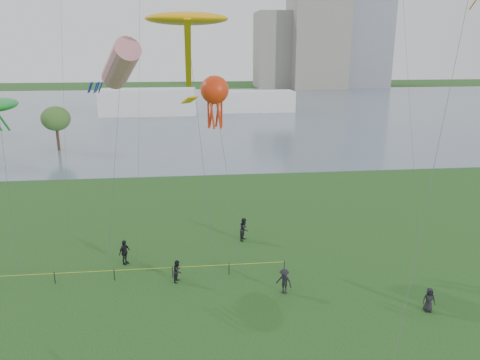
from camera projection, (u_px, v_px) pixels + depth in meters
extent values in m
cube|color=slate|center=(200.00, 111.00, 116.03)|extent=(400.00, 120.00, 0.08)
cube|color=gray|center=(317.00, 36.00, 174.89)|extent=(20.00, 20.00, 38.00)
cube|color=gray|center=(277.00, 50.00, 180.51)|extent=(16.00, 18.00, 28.00)
cube|color=silver|center=(149.00, 102.00, 109.15)|extent=(22.00, 8.00, 6.00)
cube|color=white|center=(257.00, 101.00, 114.93)|extent=(18.00, 7.00, 5.00)
cylinder|color=#352318|center=(58.00, 141.00, 72.14)|extent=(0.44, 0.44, 3.08)
ellipsoid|color=#3E6829|center=(56.00, 119.00, 71.18)|extent=(4.38, 4.38, 3.70)
cylinder|color=black|center=(55.00, 278.00, 31.99)|extent=(0.07, 0.07, 0.85)
cylinder|color=black|center=(114.00, 275.00, 32.42)|extent=(0.07, 0.07, 0.85)
cylinder|color=black|center=(172.00, 272.00, 32.85)|extent=(0.07, 0.07, 0.85)
cylinder|color=black|center=(229.00, 269.00, 33.28)|extent=(0.07, 0.07, 0.85)
cylinder|color=black|center=(284.00, 266.00, 33.70)|extent=(0.07, 0.07, 0.85)
cylinder|color=yellow|center=(114.00, 270.00, 32.33)|extent=(24.00, 0.03, 0.03)
imported|color=black|center=(178.00, 271.00, 32.17)|extent=(0.83, 0.93, 1.58)
imported|color=black|center=(284.00, 281.00, 30.60)|extent=(1.28, 1.23, 1.75)
imported|color=black|center=(124.00, 252.00, 34.70)|extent=(0.99, 1.18, 1.90)
imported|color=black|center=(429.00, 300.00, 28.56)|extent=(0.83, 0.62, 1.55)
imported|color=black|center=(244.00, 229.00, 39.02)|extent=(1.06, 1.16, 1.94)
cylinder|color=#3F3F42|center=(202.00, 156.00, 30.83)|extent=(1.53, 6.01, 17.46)
ellipsoid|color=#EFA40C|center=(187.00, 19.00, 31.19)|extent=(5.58, 3.49, 0.87)
cube|color=#EFA40C|center=(188.00, 57.00, 27.84)|extent=(0.36, 6.98, 4.09)
cube|color=#EFA40C|center=(190.00, 100.00, 24.80)|extent=(0.95, 0.95, 0.42)
cylinder|color=#3F3F42|center=(114.00, 166.00, 34.37)|extent=(1.35, 4.76, 14.41)
cylinder|color=red|center=(121.00, 64.00, 34.70)|extent=(3.84, 5.25, 3.95)
cylinder|color=#182FAD|center=(100.00, 87.00, 33.85)|extent=(0.60, 1.13, 0.88)
cylinder|color=#182FAD|center=(97.00, 87.00, 34.18)|extent=(0.60, 1.13, 0.88)
cylinder|color=#182FAD|center=(91.00, 87.00, 33.99)|extent=(0.60, 1.13, 0.88)
cylinder|color=#182FAD|center=(90.00, 88.00, 33.55)|extent=(0.60, 1.13, 0.88)
cylinder|color=#182FAD|center=(96.00, 88.00, 33.45)|extent=(0.60, 1.13, 0.88)
cylinder|color=#3F3F42|center=(8.00, 190.00, 33.36)|extent=(1.09, 3.40, 11.66)
cylinder|color=#1A8F30|center=(4.00, 122.00, 32.14)|extent=(0.16, 1.79, 1.54)
cylinder|color=#3F3F42|center=(228.00, 181.00, 33.93)|extent=(1.46, 6.55, 12.51)
sphere|color=red|center=(215.00, 90.00, 35.23)|extent=(2.14, 2.14, 2.14)
cylinder|color=red|center=(221.00, 111.00, 35.73)|extent=(0.18, 0.54, 2.60)
cylinder|color=red|center=(218.00, 110.00, 36.11)|extent=(0.49, 0.36, 2.61)
cylinder|color=red|center=(211.00, 110.00, 36.06)|extent=(0.49, 0.36, 2.61)
cylinder|color=red|center=(208.00, 111.00, 35.62)|extent=(0.18, 0.54, 2.60)
cylinder|color=red|center=(212.00, 112.00, 35.23)|extent=(0.49, 0.36, 2.61)
cylinder|color=red|center=(219.00, 112.00, 35.29)|extent=(0.49, 0.36, 2.61)
cylinder|color=#3F3F42|center=(432.00, 173.00, 22.87)|extent=(9.59, 13.28, 19.42)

